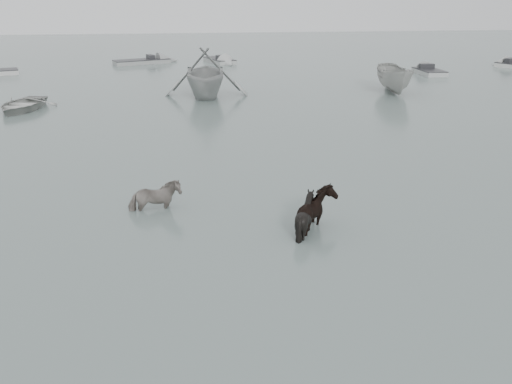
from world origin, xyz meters
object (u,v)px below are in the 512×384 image
at_px(pony_black, 306,209).
at_px(rowboat_lead, 21,103).
at_px(pony_dark, 318,205).
at_px(pony_pinto, 154,189).

distance_m(pony_black, rowboat_lead, 22.33).
xyz_separation_m(pony_dark, pony_black, (-0.39, -0.14, -0.07)).
distance_m(pony_dark, pony_black, 0.42).
xyz_separation_m(pony_pinto, pony_dark, (4.76, -2.11, 0.08)).
bearing_deg(pony_dark, pony_pinto, 74.14).
xyz_separation_m(pony_dark, rowboat_lead, (-12.92, 18.35, -0.35)).
bearing_deg(pony_pinto, pony_dark, -125.06).
bearing_deg(pony_dark, pony_black, 117.62).
distance_m(pony_dark, rowboat_lead, 22.44).
relative_size(pony_black, rowboat_lead, 0.34).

